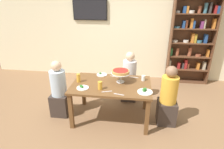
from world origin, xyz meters
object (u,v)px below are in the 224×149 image
dining_table (111,89)px  cutlery_fork_far (114,76)px  television (90,10)px  deep_dish_pizza_stand (121,72)px  salad_plate_near_diner (102,74)px  beer_glass_amber_tall (100,85)px  salad_plate_spare (145,91)px  water_glass_clear_near (143,78)px  salad_plate_far_diner (82,87)px  cutlery_fork_near (107,92)px  bookshelf (191,41)px  diner_head_east (168,100)px  cutlery_knife_near (119,94)px  beer_glass_amber_short (78,78)px  diner_far_right (129,80)px  cutlery_knife_far (134,77)px  diner_head_west (59,92)px

dining_table → cutlery_fork_far: bearing=87.8°
television → deep_dish_pizza_stand: 2.45m
cutlery_fork_far → salad_plate_near_diner: bearing=5.3°
television → beer_glass_amber_tall: bearing=-73.1°
deep_dish_pizza_stand → beer_glass_amber_tall: 0.49m
salad_plate_spare → cutlery_fork_far: 0.84m
salad_plate_near_diner → water_glass_clear_near: bearing=-10.7°
salad_plate_far_diner → cutlery_fork_near: size_ratio=1.20×
bookshelf → beer_glass_amber_tall: size_ratio=15.19×
cutlery_fork_near → diner_head_east: bearing=-4.5°
salad_plate_near_diner → diner_head_east: bearing=-17.2°
beer_glass_amber_tall → cutlery_knife_near: beer_glass_amber_tall is taller
television → beer_glass_amber_short: size_ratio=5.77×
diner_head_east → cutlery_knife_near: (-0.87, -0.37, 0.25)m
dining_table → beer_glass_amber_tall: beer_glass_amber_tall is taller
diner_far_right → deep_dish_pizza_stand: bearing=-12.1°
bookshelf → salad_plate_spare: (-1.25, -2.25, -0.39)m
diner_far_right → salad_plate_far_diner: diner_far_right is taller
bookshelf → water_glass_clear_near: (-1.27, -1.77, -0.36)m
bookshelf → dining_table: bearing=-132.7°
bookshelf → diner_head_east: (-0.81, -2.02, -0.66)m
salad_plate_far_diner → beer_glass_amber_short: (-0.14, 0.25, 0.07)m
television → cutlery_knife_far: television is taller
deep_dish_pizza_stand → cutlery_fork_far: (-0.15, 0.24, -0.20)m
diner_head_west → cutlery_fork_near: 1.08m
dining_table → salad_plate_near_diner: 0.48m
bookshelf → diner_far_right: bearing=-141.4°
cutlery_fork_near → water_glass_clear_near: bearing=21.3°
dining_table → cutlery_knife_far: bearing=41.4°
diner_head_west → beer_glass_amber_tall: (0.87, -0.22, 0.32)m
dining_table → beer_glass_amber_tall: (-0.17, -0.23, 0.17)m
dining_table → water_glass_clear_near: size_ratio=14.33×
water_glass_clear_near → cutlery_knife_near: (-0.41, -0.61, -0.05)m
television → diner_head_west: 2.55m
diner_head_east → salad_plate_far_diner: size_ratio=5.33×
diner_head_east → deep_dish_pizza_stand: 1.00m
bookshelf → beer_glass_amber_short: size_ratio=13.57×
water_glass_clear_near → cutlery_fork_near: size_ratio=0.57×
diner_far_right → cutlery_fork_near: diner_far_right is taller
cutlery_fork_far → diner_far_right: bearing=-110.6°
dining_table → cutlery_fork_near: (-0.03, -0.31, 0.10)m
diner_head_east → salad_plate_near_diner: diner_head_east is taller
diner_far_right → beer_glass_amber_tall: 1.15m
deep_dish_pizza_stand → cutlery_knife_far: deep_dish_pizza_stand is taller
cutlery_knife_far → cutlery_knife_near: bearing=81.9°
diner_far_right → cutlery_knife_far: diner_far_right is taller
water_glass_clear_near → cutlery_knife_near: bearing=-123.6°
beer_glass_amber_short → cutlery_knife_near: (0.81, -0.38, -0.08)m
diner_head_east → salad_plate_far_diner: diner_head_east is taller
bookshelf → cutlery_knife_far: bookshelf is taller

